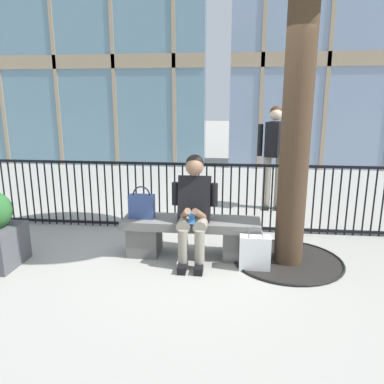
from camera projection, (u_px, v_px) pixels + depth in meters
ground_plane at (191, 255)px, 4.45m from camera, size 60.00×60.00×0.00m
stone_bench at (191, 233)px, 4.38m from camera, size 1.60×0.44×0.45m
seated_person_with_phone at (194, 206)px, 4.16m from camera, size 0.52×0.66×1.21m
handbag_on_bench at (142, 206)px, 4.36m from camera, size 0.29×0.15×0.38m
shopping_bag at (255, 253)px, 4.02m from camera, size 0.33×0.15×0.48m
bystander_at_railing at (274, 150)px, 6.12m from camera, size 0.55×0.44×1.71m
plaza_railing at (199, 196)px, 5.21m from camera, size 7.41×0.04×0.96m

